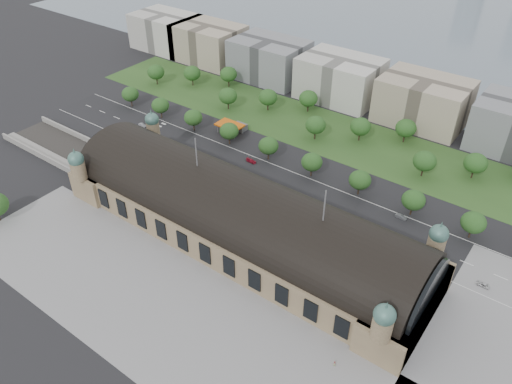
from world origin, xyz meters
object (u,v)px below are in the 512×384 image
Objects in this scene: traffic_car_1 at (142,125)px; parked_car_3 at (172,163)px; traffic_car_5 at (401,217)px; parked_car_0 at (140,149)px; petrol_station at (235,126)px; traffic_car_6 at (483,284)px; traffic_car_0 at (131,132)px; bus_west at (234,179)px; pedestrian_0 at (335,364)px; bus_east at (310,213)px; parked_car_5 at (218,184)px; traffic_car_3 at (251,161)px; traffic_car_2 at (183,152)px; traffic_car_4 at (307,202)px; parked_car_6 at (212,176)px; parked_car_4 at (223,187)px; parked_car_2 at (180,165)px; parked_car_1 at (165,162)px; bus_mid at (313,207)px.

parked_car_3 is at bearing -116.50° from traffic_car_1.
traffic_car_5 reaches higher than parked_car_0.
traffic_car_6 is (137.85, -35.32, -2.31)m from petrol_station.
traffic_car_1 is (-1.13, 9.06, 0.06)m from traffic_car_0.
bus_west is 100.65m from pedestrian_0.
parked_car_0 is 0.39× the size of bus_east.
traffic_car_1 is 70.20m from parked_car_5.
parked_car_5 is at bearing 97.27° from bus_east.
traffic_car_1 is 0.97× the size of traffic_car_5.
traffic_car_3 is at bearing 96.44° from traffic_car_5.
traffic_car_0 is at bearing -88.98° from traffic_car_2.
traffic_car_4 is 1.05× the size of parked_car_3.
traffic_car_4 reaches higher than traffic_car_2.
parked_car_6 is at bearing 130.18° from pedestrian_0.
traffic_car_1 is 0.97× the size of parked_car_5.
petrol_station is at bearing 54.34° from traffic_car_3.
traffic_car_2 is at bearing 114.77° from traffic_car_3.
pedestrian_0 is at bearing -40.09° from petrol_station.
pedestrian_0 is at bearing -115.97° from traffic_car_1.
traffic_car_4 is 8.59m from bus_east.
parked_car_4 reaches higher than parked_car_0.
parked_car_2 is 4.39m from parked_car_3.
parked_car_5 is at bearing 67.26° from parked_car_3.
traffic_car_0 is 35.91m from parked_car_1.
petrol_station is 44.15m from parked_car_6.
parked_car_2 is at bearing -117.35° from parked_car_4.
bus_mid is (75.24, -1.43, 1.12)m from traffic_car_2.
traffic_car_2 is 33.21m from parked_car_5.
parked_car_6 is at bearing 70.91° from traffic_car_2.
traffic_car_3 is 47.90m from bus_east.
parked_car_4 reaches higher than parked_car_1.
traffic_car_5 is at bearing 64.99° from parked_car_1.
traffic_car_1 is 68.64m from traffic_car_3.
pedestrian_0 is at bearing 35.47° from parked_car_4.
traffic_car_6 is 0.34× the size of bus_west.
traffic_car_1 reaches higher than traffic_car_4.
traffic_car_0 is at bearing -124.97° from parked_car_3.
traffic_car_2 is 1.10× the size of parked_car_0.
bus_mid reaches higher than traffic_car_2.
bus_mid is at bearing 59.66° from traffic_car_4.
traffic_car_0 is 0.90× the size of traffic_car_1.
parked_car_1 is 0.99× the size of parked_car_2.
bus_east reaches higher than traffic_car_1.
parked_car_6 is (-6.55, 3.26, -0.02)m from parked_car_5.
parked_car_5 is (24.42, -0.96, -0.06)m from parked_car_2.
bus_west reaches higher than parked_car_0.
bus_west is at bearing 70.08° from parked_car_2.
traffic_car_1 is 0.34× the size of bus_west.
bus_mid reaches higher than parked_car_6.
petrol_station is 2.62× the size of traffic_car_3.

